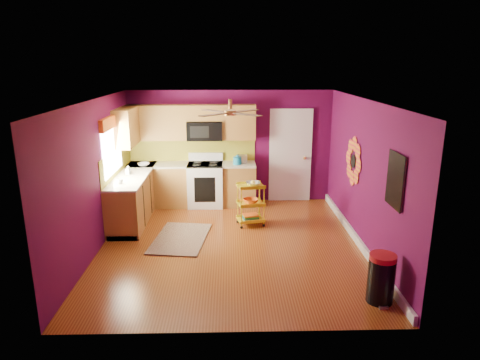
{
  "coord_description": "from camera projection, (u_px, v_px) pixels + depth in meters",
  "views": [
    {
      "loc": [
        -0.02,
        -6.9,
        3.11
      ],
      "look_at": [
        0.17,
        0.4,
        1.07
      ],
      "focal_mm": 32.0,
      "sensor_mm": 36.0,
      "label": 1
    }
  ],
  "objects": [
    {
      "name": "rolling_cart",
      "position": [
        251.0,
        202.0,
        8.27
      ],
      "size": [
        0.56,
        0.46,
        0.9
      ],
      "color": "yellow",
      "rests_on": "ground"
    },
    {
      "name": "soap_bottle_b",
      "position": [
        128.0,
        170.0,
        8.48
      ],
      "size": [
        0.12,
        0.12,
        0.16
      ],
      "primitive_type": "imported",
      "color": "white",
      "rests_on": "lower_cabinets"
    },
    {
      "name": "ground",
      "position": [
        231.0,
        245.0,
        7.48
      ],
      "size": [
        5.0,
        5.0,
        0.0
      ],
      "primitive_type": "plane",
      "color": "#652D0F",
      "rests_on": "ground"
    },
    {
      "name": "soap_bottle_a",
      "position": [
        128.0,
        171.0,
        8.39
      ],
      "size": [
        0.08,
        0.08,
        0.18
      ],
      "primitive_type": "imported",
      "color": "#EA3F72",
      "rests_on": "lower_cabinets"
    },
    {
      "name": "ceiling_fan",
      "position": [
        230.0,
        112.0,
        7.06
      ],
      "size": [
        1.01,
        1.01,
        0.26
      ],
      "color": "#BF8C3F",
      "rests_on": "ground"
    },
    {
      "name": "counter_cup",
      "position": [
        120.0,
        181.0,
        7.8
      ],
      "size": [
        0.12,
        0.12,
        0.09
      ],
      "primitive_type": "imported",
      "color": "white",
      "rests_on": "lower_cabinets"
    },
    {
      "name": "left_window",
      "position": [
        112.0,
        137.0,
        7.97
      ],
      "size": [
        0.08,
        1.35,
        1.08
      ],
      "color": "white",
      "rests_on": "ground"
    },
    {
      "name": "teal_kettle",
      "position": [
        237.0,
        160.0,
        9.26
      ],
      "size": [
        0.18,
        0.18,
        0.21
      ],
      "color": "#167AA8",
      "rests_on": "lower_cabinets"
    },
    {
      "name": "room_envelope",
      "position": [
        232.0,
        154.0,
        7.04
      ],
      "size": [
        4.54,
        5.04,
        2.52
      ],
      "color": "#50093B",
      "rests_on": "ground"
    },
    {
      "name": "right_wall_art",
      "position": [
        370.0,
        169.0,
        6.82
      ],
      "size": [
        0.04,
        2.74,
        1.04
      ],
      "color": "black",
      "rests_on": "ground"
    },
    {
      "name": "shag_rug",
      "position": [
        181.0,
        238.0,
        7.73
      ],
      "size": [
        1.07,
        1.55,
        0.02
      ],
      "primitive_type": "cube",
      "rotation": [
        0.0,
        0.0,
        -0.13
      ],
      "color": "black",
      "rests_on": "ground"
    },
    {
      "name": "upper_cabinetry",
      "position": [
        172.0,
        125.0,
        9.06
      ],
      "size": [
        2.8,
        2.3,
        1.26
      ],
      "color": "brown",
      "rests_on": "ground"
    },
    {
      "name": "counter_dish",
      "position": [
        144.0,
        164.0,
        9.13
      ],
      "size": [
        0.25,
        0.25,
        0.06
      ],
      "primitive_type": "imported",
      "color": "white",
      "rests_on": "lower_cabinets"
    },
    {
      "name": "lower_cabinets",
      "position": [
        167.0,
        191.0,
        9.08
      ],
      "size": [
        2.81,
        2.31,
        0.94
      ],
      "color": "brown",
      "rests_on": "ground"
    },
    {
      "name": "trash_can",
      "position": [
        381.0,
        278.0,
        5.64
      ],
      "size": [
        0.36,
        0.39,
        0.68
      ],
      "color": "black",
      "rests_on": "ground"
    },
    {
      "name": "electric_range",
      "position": [
        206.0,
        184.0,
        9.43
      ],
      "size": [
        0.76,
        0.66,
        1.13
      ],
      "color": "white",
      "rests_on": "ground"
    },
    {
      "name": "panel_door",
      "position": [
        290.0,
        157.0,
        9.62
      ],
      "size": [
        0.95,
        0.11,
        2.15
      ],
      "color": "white",
      "rests_on": "ground"
    },
    {
      "name": "toaster",
      "position": [
        242.0,
        159.0,
        9.41
      ],
      "size": [
        0.22,
        0.15,
        0.18
      ],
      "primitive_type": "cube",
      "color": "beige",
      "rests_on": "lower_cabinets"
    }
  ]
}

